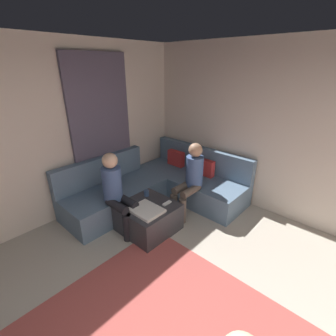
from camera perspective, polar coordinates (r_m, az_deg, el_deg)
wall_back at (r=3.98m, az=31.79°, el=5.83°), size 6.00×0.12×2.70m
wall_left at (r=3.82m, az=-32.87°, el=4.97°), size 0.12×6.00×2.70m
curtain_panel at (r=4.25m, az=-15.38°, el=8.06°), size 0.06×1.10×2.50m
sectional_couch at (r=4.38m, az=-2.17°, el=-4.29°), size 2.10×2.55×0.87m
ottoman at (r=3.68m, az=-4.72°, el=-11.60°), size 0.76×0.76×0.42m
folded_blanket at (r=3.42m, az=-5.18°, el=-9.96°), size 0.44×0.36×0.04m
coffee_mug at (r=3.78m, az=-5.15°, el=-5.95°), size 0.08×0.08×0.10m
game_remote at (r=3.58m, az=-0.25°, el=-8.36°), size 0.05×0.15×0.02m
person_on_couch_back at (r=3.86m, az=5.40°, el=-2.16°), size 0.30×0.60×1.20m
person_on_couch_side at (r=3.53m, az=-12.11°, el=-5.19°), size 0.60×0.30×1.20m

